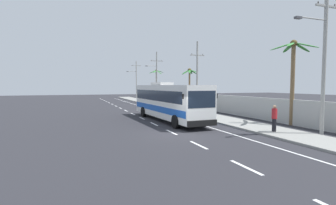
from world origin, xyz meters
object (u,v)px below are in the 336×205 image
(utility_pole_mid, at_px, (197,75))
(palm_second, at_px, (190,78))
(pedestrian_midwalk, at_px, (168,102))
(utility_pole_far, at_px, (156,76))
(utility_pole_nearest, at_px, (324,52))
(pedestrian_far_walk, at_px, (197,105))
(palm_third, at_px, (293,67))
(utility_pole_distant, at_px, (136,79))
(pedestrian_near_kerb, at_px, (274,118))
(palm_nearest, at_px, (156,77))
(motorcycle_beside_bus, at_px, (158,105))
(coach_bus_foreground, at_px, (168,101))

(utility_pole_mid, height_order, palm_second, utility_pole_mid)
(pedestrian_midwalk, distance_m, utility_pole_far, 13.53)
(utility_pole_nearest, xyz_separation_m, palm_second, (1.24, 22.75, -1.11))
(pedestrian_far_walk, xyz_separation_m, palm_third, (3.06, -11.15, 3.79))
(utility_pole_distant, bearing_deg, palm_second, -87.16)
(pedestrian_near_kerb, height_order, palm_nearest, palm_nearest)
(utility_pole_distant, relative_size, palm_third, 1.34)
(motorcycle_beside_bus, distance_m, palm_second, 7.24)
(pedestrian_far_walk, distance_m, utility_pole_mid, 4.11)
(pedestrian_far_walk, relative_size, utility_pole_nearest, 0.16)
(utility_pole_far, bearing_deg, pedestrian_near_kerb, -93.59)
(pedestrian_near_kerb, distance_m, palm_second, 21.68)
(coach_bus_foreground, distance_m, pedestrian_far_walk, 7.52)
(coach_bus_foreground, relative_size, motorcycle_beside_bus, 6.43)
(pedestrian_midwalk, bearing_deg, palm_third, 94.01)
(palm_third, bearing_deg, utility_pole_mid, 99.41)
(pedestrian_midwalk, height_order, utility_pole_nearest, utility_pole_nearest)
(pedestrian_midwalk, xyz_separation_m, palm_nearest, (4.51, 19.39, 4.12))
(pedestrian_far_walk, relative_size, palm_third, 0.23)
(coach_bus_foreground, bearing_deg, utility_pole_far, 74.60)
(palm_second, bearing_deg, palm_third, -88.37)
(motorcycle_beside_bus, bearing_deg, palm_nearest, 72.92)
(utility_pole_mid, xyz_separation_m, utility_pole_far, (0.07, 17.09, 0.54))
(coach_bus_foreground, xyz_separation_m, palm_second, (8.12, 12.44, 2.47))
(pedestrian_midwalk, xyz_separation_m, palm_second, (3.91, 1.23, 3.38))
(pedestrian_midwalk, bearing_deg, utility_pole_mid, 107.07)
(pedestrian_near_kerb, distance_m, palm_nearest, 39.71)
(utility_pole_nearest, relative_size, palm_second, 1.77)
(motorcycle_beside_bus, xyz_separation_m, utility_pole_far, (4.18, 13.85, 4.46))
(pedestrian_midwalk, height_order, utility_pole_far, utility_pole_far)
(utility_pole_far, bearing_deg, pedestrian_midwalk, -100.59)
(pedestrian_far_walk, relative_size, utility_pole_far, 0.17)
(utility_pole_nearest, distance_m, utility_pole_mid, 17.12)
(utility_pole_mid, distance_m, palm_second, 5.89)
(utility_pole_distant, distance_m, palm_third, 47.22)
(pedestrian_near_kerb, relative_size, palm_third, 0.26)
(motorcycle_beside_bus, relative_size, utility_pole_distant, 0.21)
(utility_pole_nearest, bearing_deg, utility_pole_mid, 91.29)
(pedestrian_near_kerb, relative_size, utility_pole_distant, 0.19)
(pedestrian_midwalk, distance_m, palm_nearest, 20.32)
(utility_pole_nearest, bearing_deg, pedestrian_near_kerb, 145.43)
(utility_pole_mid, bearing_deg, pedestrian_midwalk, 117.39)
(palm_third, bearing_deg, pedestrian_far_walk, 105.33)
(pedestrian_far_walk, bearing_deg, pedestrian_near_kerb, 64.99)
(utility_pole_distant, distance_m, palm_nearest, 10.57)
(palm_nearest, distance_m, palm_second, 18.18)
(utility_pole_distant, bearing_deg, motorcycle_beside_bus, -97.93)
(coach_bus_foreground, xyz_separation_m, utility_pole_mid, (6.50, 6.78, 2.68))
(utility_pole_nearest, distance_m, palm_nearest, 40.95)
(pedestrian_near_kerb, bearing_deg, palm_nearest, -166.32)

